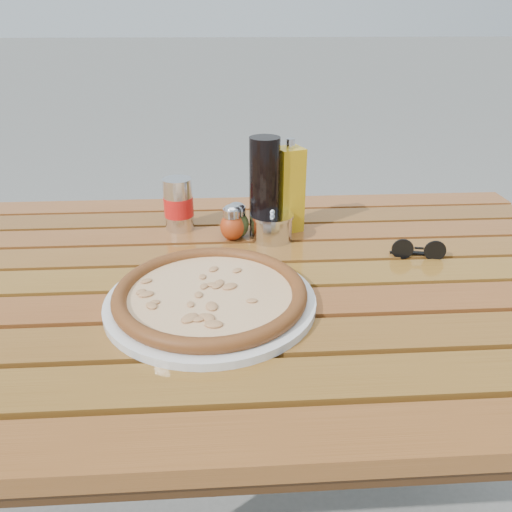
{
  "coord_description": "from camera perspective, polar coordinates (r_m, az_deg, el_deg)",
  "views": [
    {
      "loc": [
        -0.05,
        -0.84,
        1.2
      ],
      "look_at": [
        0.0,
        0.02,
        0.78
      ],
      "focal_mm": 35.0,
      "sensor_mm": 36.0,
      "label": 1
    }
  ],
  "objects": [
    {
      "name": "soda_can",
      "position": [
        1.16,
        -8.84,
        5.81
      ],
      "size": [
        0.08,
        0.08,
        0.12
      ],
      "rotation": [
        0.0,
        0.0,
        -0.19
      ],
      "color": "silver",
      "rests_on": "table"
    },
    {
      "name": "oregano_shaker",
      "position": [
        1.1,
        -2.23,
        4.02
      ],
      "size": [
        0.07,
        0.07,
        0.08
      ],
      "rotation": [
        0.0,
        0.0,
        -0.26
      ],
      "color": "#3B451B",
      "rests_on": "table"
    },
    {
      "name": "olive_oil_cruet",
      "position": [
        1.13,
        3.79,
        7.63
      ],
      "size": [
        0.07,
        0.07,
        0.21
      ],
      "rotation": [
        0.0,
        0.0,
        0.34
      ],
      "color": "#C09314",
      "rests_on": "table"
    },
    {
      "name": "plate",
      "position": [
        0.86,
        -5.19,
        -5.16
      ],
      "size": [
        0.39,
        0.39,
        0.01
      ],
      "primitive_type": "cylinder",
      "rotation": [
        0.0,
        0.0,
        0.08
      ],
      "color": "silver",
      "rests_on": "table"
    },
    {
      "name": "pepper_shaker",
      "position": [
        1.09,
        -2.72,
        3.77
      ],
      "size": [
        0.07,
        0.07,
        0.08
      ],
      "rotation": [
        0.0,
        0.0,
        -0.26
      ],
      "color": "#BE4015",
      "rests_on": "table"
    },
    {
      "name": "dark_bottle",
      "position": [
        1.09,
        0.97,
        7.8
      ],
      "size": [
        0.08,
        0.08,
        0.22
      ],
      "primitive_type": "cylinder",
      "rotation": [
        0.0,
        0.0,
        -0.17
      ],
      "color": "black",
      "rests_on": "table"
    },
    {
      "name": "table",
      "position": [
        1.0,
        0.07,
        -6.0
      ],
      "size": [
        1.4,
        0.9,
        0.75
      ],
      "color": "#361F0C",
      "rests_on": "ground"
    },
    {
      "name": "parmesan_tin",
      "position": [
        1.1,
        1.8,
        3.42
      ],
      "size": [
        0.1,
        0.1,
        0.07
      ],
      "rotation": [
        0.0,
        0.0,
        0.09
      ],
      "color": "silver",
      "rests_on": "table"
    },
    {
      "name": "pizza",
      "position": [
        0.85,
        -5.23,
        -4.25
      ],
      "size": [
        0.34,
        0.34,
        0.03
      ],
      "rotation": [
        0.0,
        0.0,
        0.04
      ],
      "color": "#FFE6B6",
      "rests_on": "plate"
    },
    {
      "name": "sunglasses",
      "position": [
        1.07,
        18.06,
        0.61
      ],
      "size": [
        0.11,
        0.04,
        0.04
      ],
      "rotation": [
        0.0,
        0.0,
        -0.19
      ],
      "color": "black",
      "rests_on": "table"
    }
  ]
}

